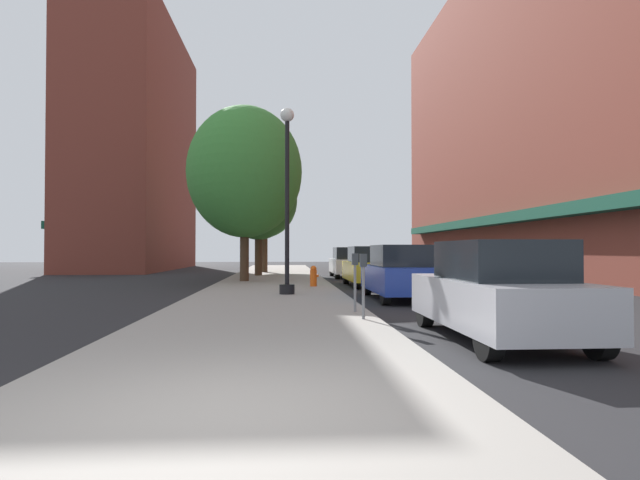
# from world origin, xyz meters

# --- Properties ---
(ground_plane) EXTENTS (90.00, 90.00, 0.00)m
(ground_plane) POSITION_xyz_m (4.00, 18.00, 0.00)
(ground_plane) COLOR #232326
(sidewalk_slab) EXTENTS (4.80, 50.00, 0.12)m
(sidewalk_slab) POSITION_xyz_m (0.00, 19.00, 0.06)
(sidewalk_slab) COLOR gray
(sidewalk_slab) RESTS_ON ground
(building_right_brick) EXTENTS (6.80, 40.00, 19.24)m
(building_right_brick) POSITION_xyz_m (14.99, 22.00, 9.60)
(building_right_brick) COLOR brown
(building_right_brick) RESTS_ON ground
(building_far_background) EXTENTS (6.80, 18.00, 18.89)m
(building_far_background) POSITION_xyz_m (-11.01, 37.00, 9.42)
(building_far_background) COLOR brown
(building_far_background) RESTS_ON ground
(lamppost) EXTENTS (0.48, 0.48, 5.90)m
(lamppost) POSITION_xyz_m (0.55, 11.98, 3.20)
(lamppost) COLOR black
(lamppost) RESTS_ON sidewalk_slab
(fire_hydrant) EXTENTS (0.33, 0.26, 0.79)m
(fire_hydrant) POSITION_xyz_m (1.58, 15.46, 0.52)
(fire_hydrant) COLOR #E05614
(fire_hydrant) RESTS_ON sidewalk_slab
(parking_meter_near) EXTENTS (0.14, 0.09, 1.31)m
(parking_meter_near) POSITION_xyz_m (2.05, 7.14, 0.95)
(parking_meter_near) COLOR slate
(parking_meter_near) RESTS_ON sidewalk_slab
(parking_meter_far) EXTENTS (0.14, 0.09, 1.31)m
(parking_meter_far) POSITION_xyz_m (2.05, 5.90, 0.95)
(parking_meter_far) COLOR slate
(parking_meter_far) RESTS_ON sidewalk_slab
(tree_near) EXTENTS (5.15, 5.15, 7.88)m
(tree_near) POSITION_xyz_m (-1.32, 19.06, 5.02)
(tree_near) COLOR #422D1E
(tree_near) RESTS_ON sidewalk_slab
(tree_mid) EXTENTS (4.18, 4.18, 6.77)m
(tree_mid) POSITION_xyz_m (-0.95, 24.32, 4.47)
(tree_mid) COLOR #422D1E
(tree_mid) RESTS_ON sidewalk_slab
(tree_far) EXTENTS (4.16, 4.16, 6.96)m
(tree_far) POSITION_xyz_m (-0.80, 28.77, 4.67)
(tree_far) COLOR #422D1E
(tree_far) RESTS_ON sidewalk_slab
(car_silver) EXTENTS (1.80, 4.30, 1.66)m
(car_silver) POSITION_xyz_m (4.00, 3.96, 0.81)
(car_silver) COLOR black
(car_silver) RESTS_ON ground
(car_blue) EXTENTS (1.80, 4.30, 1.66)m
(car_blue) POSITION_xyz_m (4.00, 11.14, 0.81)
(car_blue) COLOR black
(car_blue) RESTS_ON ground
(car_yellow) EXTENTS (1.80, 4.30, 1.66)m
(car_yellow) POSITION_xyz_m (4.00, 17.07, 0.81)
(car_yellow) COLOR black
(car_yellow) RESTS_ON ground
(car_white) EXTENTS (1.80, 4.30, 1.66)m
(car_white) POSITION_xyz_m (4.00, 24.03, 0.81)
(car_white) COLOR black
(car_white) RESTS_ON ground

